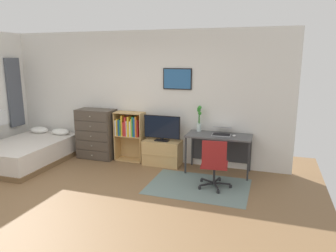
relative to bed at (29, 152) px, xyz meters
The scene contains 13 objects.
ground_plane 2.56m from the bed, 33.14° to the right, with size 7.20×7.20×0.00m, color brown.
wall_back_with_posters 2.62m from the bed, 25.90° to the left, with size 6.12×0.09×2.70m.
area_rug 3.65m from the bed, ahead, with size 1.70×1.20×0.01m, color slate.
bed is the anchor object (origin of this frame).
dresser 1.43m from the bed, 33.11° to the left, with size 0.82×0.46×1.07m.
bookshelf 2.13m from the bed, 23.04° to the left, with size 0.61×0.30×1.05m.
tv_stand 2.79m from the bed, 16.16° to the left, with size 0.76×0.41×0.51m.
television 2.84m from the bed, 15.72° to the left, with size 0.76×0.16×0.52m.
desk 3.94m from the bed, 11.36° to the left, with size 1.21×0.57×0.74m.
office_chair 3.92m from the bed, ahead, with size 0.57×0.58×0.86m.
laptop 4.00m from the bed, 11.20° to the left, with size 0.36×0.39×0.15m.
computer_mouse 4.21m from the bed, ahead, with size 0.06×0.10×0.03m, color silver.
bamboo_vase 3.61m from the bed, 14.34° to the left, with size 0.09×0.10×0.51m.
Camera 1 is at (2.63, -3.64, 2.18)m, focal length 33.63 mm.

